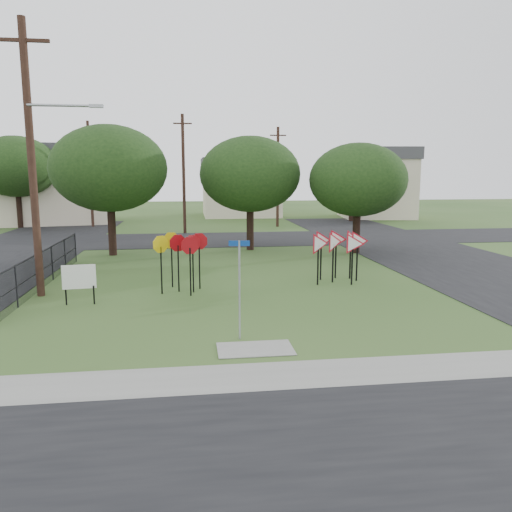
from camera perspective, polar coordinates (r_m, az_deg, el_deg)
The scene contains 23 objects.
ground at distance 15.65m, azimuth -1.25°, elevation -7.64°, with size 140.00×140.00×0.00m, color #2C4C1C.
sidewalk at distance 11.73m, azimuth 1.11°, elevation -13.56°, with size 30.00×1.60×0.02m, color gray.
planting_strip at distance 10.65m, azimuth 2.13°, elevation -16.06°, with size 30.00×0.80×0.02m, color #2C4C1C.
street_right at distance 28.74m, azimuth 20.83°, elevation -0.38°, with size 8.00×50.00×0.02m, color black.
street_far at distance 35.21m, azimuth -4.90°, elevation 1.90°, with size 60.00×8.00×0.02m, color black.
curb_pad at distance 13.39m, azimuth -0.08°, elevation -10.58°, with size 2.00×1.20×0.02m, color gray.
street_name_sign at distance 13.76m, azimuth -1.91°, elevation -3.09°, with size 0.57×0.09×2.79m.
stop_sign_cluster at distance 19.59m, azimuth -8.46°, elevation 0.84°, with size 2.11×1.74×2.28m.
yield_sign_cluster at distance 21.53m, azimuth 9.42°, elevation 1.41°, with size 2.82×1.66×2.22m.
info_board at distance 18.62m, azimuth -19.57°, elevation -2.40°, with size 1.14×0.18×1.43m.
utility_pole_main at distance 20.17m, azimuth -24.13°, elevation 10.37°, with size 3.55×0.33×10.00m.
far_pole_a at distance 38.88m, azimuth -8.27°, elevation 9.33°, with size 1.40×0.24×9.00m.
far_pole_b at distance 43.55m, azimuth 2.50°, elevation 9.08°, with size 1.40×0.24×8.50m.
far_pole_c at distance 45.64m, azimuth -18.42°, elevation 8.95°, with size 1.40×0.24×9.00m.
fence_run at distance 22.27m, azimuth -23.01°, elevation -1.18°, with size 0.05×11.55×1.50m.
house_left at distance 50.42m, azimuth -22.03°, elevation 7.66°, with size 10.58×8.88×7.20m.
house_mid at distance 55.18m, azimuth -1.79°, elevation 7.90°, with size 8.40×8.40×6.20m.
house_right at distance 54.55m, azimuth 13.61°, elevation 8.16°, with size 8.30×8.30×7.20m.
tree_near_left at distance 29.20m, azimuth -16.44°, elevation 9.55°, with size 6.40×6.40×7.27m.
tree_near_mid at distance 30.10m, azimuth -0.69°, elevation 9.31°, with size 6.00×6.00×6.80m.
tree_near_right at distance 29.50m, azimuth 11.58°, elevation 8.51°, with size 5.60×5.60×6.33m.
tree_far_left at distance 47.11m, azimuth -25.73°, elevation 9.20°, with size 6.80×6.80×7.73m.
tree_far_right at distance 49.42m, azimuth 10.96°, elevation 9.18°, with size 6.00×6.00×6.80m.
Camera 1 is at (-1.66, -14.87, 4.59)m, focal length 35.00 mm.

